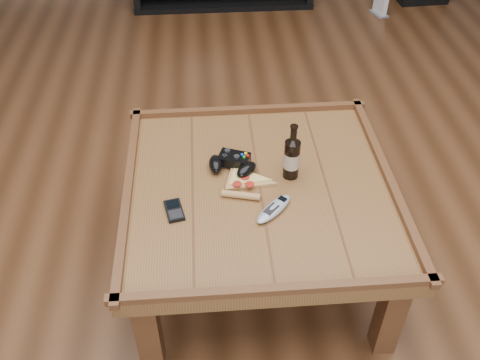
{
  "coord_description": "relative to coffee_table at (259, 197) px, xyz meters",
  "views": [
    {
      "loc": [
        -0.19,
        -1.47,
        1.78
      ],
      "look_at": [
        -0.08,
        -0.04,
        0.52
      ],
      "focal_mm": 40.0,
      "sensor_mm": 36.0,
      "label": 1
    }
  ],
  "objects": [
    {
      "name": "ground",
      "position": [
        0.0,
        0.0,
        -0.39
      ],
      "size": [
        6.0,
        6.0,
        0.0
      ],
      "primitive_type": "plane",
      "color": "#412412",
      "rests_on": "ground"
    },
    {
      "name": "coffee_table",
      "position": [
        0.0,
        0.0,
        0.0
      ],
      "size": [
        1.03,
        1.03,
        0.48
      ],
      "color": "brown",
      "rests_on": "ground"
    },
    {
      "name": "beer_bottle",
      "position": [
        0.12,
        0.05,
        0.15
      ],
      "size": [
        0.06,
        0.06,
        0.23
      ],
      "color": "black",
      "rests_on": "coffee_table"
    },
    {
      "name": "game_controller",
      "position": [
        -0.1,
        0.1,
        0.09
      ],
      "size": [
        0.19,
        0.17,
        0.06
      ],
      "rotation": [
        0.0,
        0.0,
        -0.37
      ],
      "color": "black",
      "rests_on": "coffee_table"
    },
    {
      "name": "pizza_slice",
      "position": [
        -0.06,
        0.02,
        0.07
      ],
      "size": [
        0.21,
        0.28,
        0.03
      ],
      "rotation": [
        0.0,
        0.0,
        -0.24
      ],
      "color": "tan",
      "rests_on": "coffee_table"
    },
    {
      "name": "smartphone",
      "position": [
        -0.31,
        -0.11,
        0.07
      ],
      "size": [
        0.08,
        0.12,
        0.01
      ],
      "rotation": [
        0.0,
        0.0,
        0.21
      ],
      "color": "black",
      "rests_on": "coffee_table"
    },
    {
      "name": "remote_control",
      "position": [
        0.04,
        -0.14,
        0.07
      ],
      "size": [
        0.17,
        0.17,
        0.03
      ],
      "rotation": [
        0.0,
        0.0,
        -0.77
      ],
      "color": "#92989E",
      "rests_on": "coffee_table"
    },
    {
      "name": "game_console",
      "position": [
        1.19,
        2.4,
        -0.3
      ],
      "size": [
        0.13,
        0.17,
        0.19
      ],
      "rotation": [
        0.0,
        0.0,
        0.29
      ],
      "color": "slate",
      "rests_on": "ground"
    }
  ]
}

